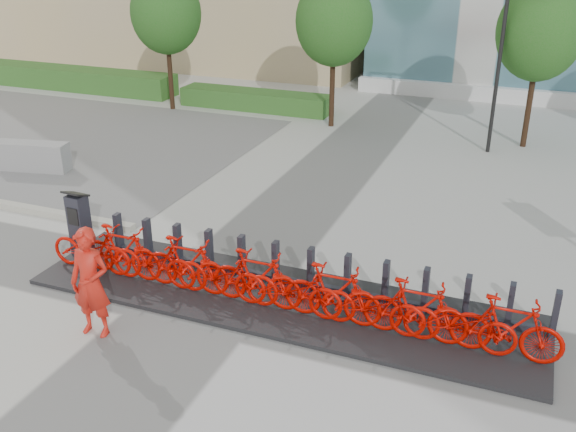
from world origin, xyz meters
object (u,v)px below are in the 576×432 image
at_px(bike_0, 92,248).
at_px(worker_red, 91,283).
at_px(jersey_barrier, 32,156).
at_px(kiosk, 80,224).

distance_m(bike_0, worker_red, 2.26).
bearing_deg(worker_red, jersey_barrier, 133.13).
relative_size(kiosk, jersey_barrier, 0.68).
bearing_deg(kiosk, jersey_barrier, 144.75).
bearing_deg(jersey_barrier, kiosk, -51.36).
relative_size(kiosk, worker_red, 0.74).
xyz_separation_m(bike_0, jersey_barrier, (-5.47, 4.44, -0.15)).
bearing_deg(jersey_barrier, worker_red, -54.15).
height_order(bike_0, jersey_barrier, bike_0).
bearing_deg(bike_0, worker_red, -141.87).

